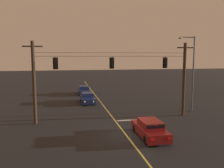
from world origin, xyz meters
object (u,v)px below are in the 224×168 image
car_waiting_near_lane (150,129)px  traffic_light_left_inner (112,63)px  car_oncoming_lead (87,98)px  car_oncoming_trailing (84,90)px  street_lamp_corner (191,67)px  traffic_light_centre (166,63)px  traffic_light_leftmost (55,63)px

car_waiting_near_lane → traffic_light_left_inner: bearing=109.2°
traffic_light_left_inner → car_waiting_near_lane: size_ratio=0.28×
car_oncoming_lead → car_oncoming_trailing: (0.10, 7.30, 0.00)m
street_lamp_corner → car_oncoming_trailing: bearing=126.7°
car_oncoming_trailing → traffic_light_centre: bearing=-66.2°
traffic_light_left_inner → street_lamp_corner: street_lamp_corner is taller
traffic_light_left_inner → street_lamp_corner: 9.58m
traffic_light_leftmost → street_lamp_corner: street_lamp_corner is taller
traffic_light_left_inner → street_lamp_corner: (9.45, 1.48, -0.59)m
traffic_light_left_inner → car_oncoming_lead: traffic_light_left_inner is taller
traffic_light_leftmost → traffic_light_left_inner: bearing=0.0°
street_lamp_corner → car_oncoming_lead: bearing=146.1°
traffic_light_left_inner → traffic_light_centre: same height
traffic_light_leftmost → traffic_light_centre: same height
car_oncoming_trailing → street_lamp_corner: (10.99, -14.76, 4.47)m
traffic_light_centre → car_oncoming_lead: 12.59m
traffic_light_centre → car_waiting_near_lane: size_ratio=0.28×
car_waiting_near_lane → car_oncoming_trailing: size_ratio=0.98×
traffic_light_leftmost → street_lamp_corner: (14.87, 1.48, -0.59)m
car_oncoming_trailing → car_waiting_near_lane: bearing=-81.0°
car_oncoming_lead → car_oncoming_trailing: same height
car_oncoming_lead → street_lamp_corner: size_ratio=0.51×
car_waiting_near_lane → street_lamp_corner: size_ratio=0.50×
traffic_light_left_inner → car_oncoming_lead: size_ratio=0.28×
traffic_light_centre → car_waiting_near_lane: 8.35m
traffic_light_left_inner → car_waiting_near_lane: bearing=-70.8°
traffic_light_left_inner → traffic_light_centre: 5.64m
traffic_light_leftmost → traffic_light_left_inner: size_ratio=1.00×
car_waiting_near_lane → traffic_light_centre: bearing=56.0°
traffic_light_centre → car_oncoming_trailing: traffic_light_centre is taller
traffic_light_leftmost → car_oncoming_trailing: size_ratio=0.28×
traffic_light_left_inner → car_waiting_near_lane: 7.72m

